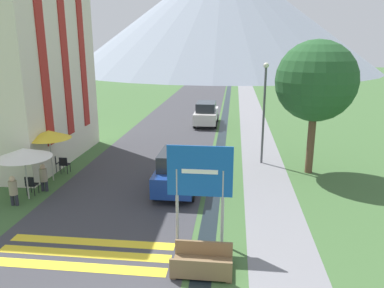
{
  "coord_description": "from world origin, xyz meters",
  "views": [
    {
      "loc": [
        1.96,
        -6.84,
        6.27
      ],
      "look_at": [
        0.06,
        10.0,
        1.69
      ],
      "focal_mm": 35.0,
      "sensor_mm": 36.0,
      "label": 1
    }
  ],
  "objects_px": {
    "hotel_building": "(14,37)",
    "cafe_chair_far_left": "(53,162)",
    "cafe_chair_near_right": "(31,184)",
    "person_seated_near": "(43,176)",
    "person_seated_far": "(13,189)",
    "road_sign": "(200,180)",
    "streetlamp": "(264,105)",
    "cafe_umbrella_middle_yellow": "(49,135)",
    "tree_by_path": "(316,81)",
    "cafe_chair_far_right": "(64,164)",
    "parked_car_far": "(206,113)",
    "footbridge": "(202,264)",
    "cafe_umbrella_front_white": "(24,153)",
    "parked_car_near": "(177,171)"
  },
  "relations": [
    {
      "from": "hotel_building",
      "to": "cafe_chair_far_left",
      "type": "distance_m",
      "value": 6.82
    },
    {
      "from": "cafe_chair_near_right",
      "to": "person_seated_near",
      "type": "xyz_separation_m",
      "value": [
        0.32,
        0.5,
        0.17
      ]
    },
    {
      "from": "person_seated_near",
      "to": "hotel_building",
      "type": "bearing_deg",
      "value": 126.42
    },
    {
      "from": "person_seated_far",
      "to": "road_sign",
      "type": "bearing_deg",
      "value": -15.55
    },
    {
      "from": "road_sign",
      "to": "streetlamp",
      "type": "distance_m",
      "value": 9.22
    },
    {
      "from": "cafe_chair_near_right",
      "to": "cafe_umbrella_middle_yellow",
      "type": "relative_size",
      "value": 0.35
    },
    {
      "from": "road_sign",
      "to": "tree_by_path",
      "type": "relative_size",
      "value": 0.51
    },
    {
      "from": "road_sign",
      "to": "cafe_chair_far_left",
      "type": "xyz_separation_m",
      "value": [
        -7.92,
        6.11,
        -1.68
      ]
    },
    {
      "from": "cafe_chair_far_right",
      "to": "tree_by_path",
      "type": "xyz_separation_m",
      "value": [
        12.06,
        1.54,
        4.02
      ]
    },
    {
      "from": "tree_by_path",
      "to": "person_seated_near",
      "type": "bearing_deg",
      "value": -162.2
    },
    {
      "from": "cafe_chair_near_right",
      "to": "person_seated_far",
      "type": "relative_size",
      "value": 0.68
    },
    {
      "from": "cafe_chair_near_right",
      "to": "tree_by_path",
      "type": "distance_m",
      "value": 13.6
    },
    {
      "from": "cafe_chair_far_right",
      "to": "cafe_umbrella_middle_yellow",
      "type": "relative_size",
      "value": 0.35
    },
    {
      "from": "cafe_chair_far_right",
      "to": "hotel_building",
      "type": "bearing_deg",
      "value": 135.88
    },
    {
      "from": "hotel_building",
      "to": "cafe_chair_far_left",
      "type": "xyz_separation_m",
      "value": [
        2.46,
        -1.93,
        -6.05
      ]
    },
    {
      "from": "cafe_umbrella_middle_yellow",
      "to": "person_seated_near",
      "type": "relative_size",
      "value": 1.97
    },
    {
      "from": "parked_car_far",
      "to": "person_seated_near",
      "type": "height_order",
      "value": "parked_car_far"
    },
    {
      "from": "cafe_chair_far_left",
      "to": "tree_by_path",
      "type": "height_order",
      "value": "tree_by_path"
    },
    {
      "from": "cafe_umbrella_middle_yellow",
      "to": "person_seated_far",
      "type": "xyz_separation_m",
      "value": [
        -0.21,
        -2.85,
        -1.54
      ]
    },
    {
      "from": "streetlamp",
      "to": "cafe_chair_far_right",
      "type": "bearing_deg",
      "value": -163.81
    },
    {
      "from": "footbridge",
      "to": "tree_by_path",
      "type": "relative_size",
      "value": 0.26
    },
    {
      "from": "cafe_umbrella_front_white",
      "to": "cafe_umbrella_middle_yellow",
      "type": "xyz_separation_m",
      "value": [
        -0.02,
        2.2,
        0.24
      ]
    },
    {
      "from": "cafe_umbrella_front_white",
      "to": "person_seated_far",
      "type": "relative_size",
      "value": 1.77
    },
    {
      "from": "cafe_umbrella_middle_yellow",
      "to": "footbridge",
      "type": "bearing_deg",
      "value": -40.34
    },
    {
      "from": "cafe_chair_far_right",
      "to": "cafe_umbrella_front_white",
      "type": "height_order",
      "value": "cafe_umbrella_front_white"
    },
    {
      "from": "road_sign",
      "to": "cafe_chair_near_right",
      "type": "relative_size",
      "value": 3.86
    },
    {
      "from": "cafe_umbrella_middle_yellow",
      "to": "cafe_chair_far_left",
      "type": "bearing_deg",
      "value": 114.52
    },
    {
      "from": "parked_car_far",
      "to": "footbridge",
      "type": "bearing_deg",
      "value": -85.97
    },
    {
      "from": "road_sign",
      "to": "cafe_chair_far_right",
      "type": "bearing_deg",
      "value": 140.68
    },
    {
      "from": "streetlamp",
      "to": "person_seated_far",
      "type": "bearing_deg",
      "value": -146.6
    },
    {
      "from": "footbridge",
      "to": "streetlamp",
      "type": "bearing_deg",
      "value": 77.27
    },
    {
      "from": "footbridge",
      "to": "tree_by_path",
      "type": "height_order",
      "value": "tree_by_path"
    },
    {
      "from": "cafe_chair_far_left",
      "to": "parked_car_far",
      "type": "bearing_deg",
      "value": 66.09
    },
    {
      "from": "cafe_umbrella_front_white",
      "to": "streetlamp",
      "type": "distance_m",
      "value": 11.67
    },
    {
      "from": "road_sign",
      "to": "person_seated_far",
      "type": "height_order",
      "value": "road_sign"
    },
    {
      "from": "footbridge",
      "to": "parked_car_far",
      "type": "xyz_separation_m",
      "value": [
        -1.39,
        19.74,
        0.68
      ]
    },
    {
      "from": "parked_car_far",
      "to": "cafe_umbrella_front_white",
      "type": "relative_size",
      "value": 1.93
    },
    {
      "from": "cafe_chair_far_left",
      "to": "cafe_umbrella_front_white",
      "type": "height_order",
      "value": "cafe_umbrella_front_white"
    },
    {
      "from": "hotel_building",
      "to": "parked_car_near",
      "type": "height_order",
      "value": "hotel_building"
    },
    {
      "from": "cafe_umbrella_middle_yellow",
      "to": "parked_car_near",
      "type": "bearing_deg",
      "value": -5.15
    },
    {
      "from": "parked_car_near",
      "to": "road_sign",
      "type": "bearing_deg",
      "value": -72.66
    },
    {
      "from": "cafe_umbrella_front_white",
      "to": "hotel_building",
      "type": "bearing_deg",
      "value": 119.61
    },
    {
      "from": "cafe_umbrella_middle_yellow",
      "to": "tree_by_path",
      "type": "relative_size",
      "value": 0.37
    },
    {
      "from": "parked_car_near",
      "to": "streetlamp",
      "type": "relative_size",
      "value": 0.72
    },
    {
      "from": "hotel_building",
      "to": "road_sign",
      "type": "distance_m",
      "value": 13.84
    },
    {
      "from": "parked_car_near",
      "to": "cafe_umbrella_front_white",
      "type": "height_order",
      "value": "cafe_umbrella_front_white"
    },
    {
      "from": "road_sign",
      "to": "cafe_chair_far_left",
      "type": "height_order",
      "value": "road_sign"
    },
    {
      "from": "cafe_umbrella_front_white",
      "to": "streetlamp",
      "type": "xyz_separation_m",
      "value": [
        9.93,
        6.04,
        1.15
      ]
    },
    {
      "from": "person_seated_far",
      "to": "streetlamp",
      "type": "height_order",
      "value": "streetlamp"
    },
    {
      "from": "cafe_chair_far_right",
      "to": "tree_by_path",
      "type": "bearing_deg",
      "value": -2.92
    }
  ]
}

